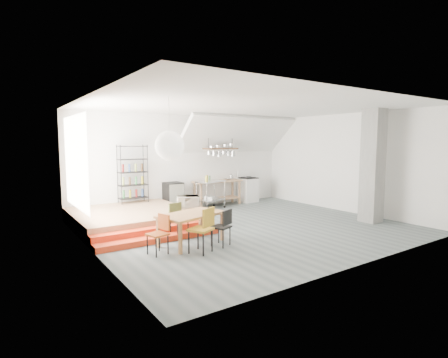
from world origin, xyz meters
TOP-DOWN VIEW (x-y plane):
  - floor at (0.00, 0.00)m, footprint 8.00×8.00m
  - wall_back at (0.00, 3.50)m, footprint 8.00×0.04m
  - wall_left at (-4.00, 0.00)m, footprint 0.04×7.00m
  - wall_right at (4.00, 0.00)m, footprint 0.04×7.00m
  - ceiling at (0.00, 0.00)m, footprint 8.00×7.00m
  - slope_ceiling at (1.80, 2.90)m, footprint 4.40×1.44m
  - window_pane at (-3.98, 1.50)m, footprint 0.02×2.50m
  - platform at (-2.50, 2.00)m, footprint 3.00×3.00m
  - step_lower at (-2.50, 0.05)m, footprint 3.00×0.35m
  - step_upper at (-2.50, 0.40)m, footprint 3.00×0.35m
  - concrete_column at (3.30, -1.50)m, footprint 0.50×0.50m
  - kitchen_counter at (1.10, 3.15)m, footprint 1.80×0.60m
  - stove at (2.50, 3.16)m, footprint 0.60×0.60m
  - pot_rack at (1.13, 2.92)m, footprint 1.20×0.50m
  - wire_shelving at (-2.00, 3.20)m, footprint 0.88×0.38m
  - microwave_shelf at (-1.40, 0.75)m, footprint 0.60×0.40m
  - paper_lantern at (-2.59, -0.70)m, footprint 0.60×0.60m
  - dining_table at (-2.01, -0.54)m, footprint 1.63×1.19m
  - chair_mustard at (-2.12, -1.27)m, footprint 0.58×0.58m
  - chair_black at (-1.52, -1.08)m, footprint 0.49×0.49m
  - chair_olive at (-2.01, 0.15)m, footprint 0.42×0.42m
  - chair_red at (-2.87, -0.78)m, footprint 0.44×0.44m
  - rolling_cart at (0.53, 2.70)m, footprint 1.09×0.80m
  - mini_fridge at (-0.63, 3.20)m, footprint 0.56×0.56m
  - microwave at (-1.40, 0.75)m, footprint 0.64×0.54m
  - bowl at (1.47, 3.10)m, footprint 0.25×0.25m

SIDE VIEW (x-z plane):
  - floor at x=0.00m, z-range 0.00..0.00m
  - step_lower at x=-2.50m, z-range 0.00..0.13m
  - step_upper at x=-2.50m, z-range 0.00..0.27m
  - platform at x=-2.50m, z-range 0.00..0.40m
  - mini_fridge at x=-0.63m, z-range 0.00..0.94m
  - stove at x=2.50m, z-range -0.11..1.07m
  - chair_red at x=-2.87m, z-range 0.08..0.88m
  - chair_black at x=-1.52m, z-range 0.08..0.89m
  - chair_olive at x=-2.01m, z-range 0.08..0.90m
  - microwave_shelf at x=-1.40m, z-range 0.46..0.63m
  - chair_mustard at x=-2.12m, z-range 0.09..1.04m
  - dining_table at x=-2.01m, z-range 0.27..0.97m
  - kitchen_counter at x=1.10m, z-range 0.17..1.08m
  - rolling_cart at x=0.53m, z-range 0.14..1.12m
  - microwave at x=-1.40m, z-range 0.56..0.87m
  - bowl at x=1.47m, z-range 0.91..0.96m
  - wire_shelving at x=-2.00m, z-range 0.43..2.23m
  - wall_back at x=0.00m, z-range 0.00..3.20m
  - wall_left at x=-4.00m, z-range 0.00..3.20m
  - wall_right at x=4.00m, z-range 0.00..3.20m
  - concrete_column at x=3.30m, z-range 0.00..3.20m
  - window_pane at x=-3.98m, z-range 0.70..2.90m
  - pot_rack at x=1.13m, z-range 1.26..2.69m
  - paper_lantern at x=-2.59m, z-range 1.90..2.50m
  - slope_ceiling at x=1.80m, z-range 1.89..3.21m
  - ceiling at x=0.00m, z-range 3.19..3.21m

